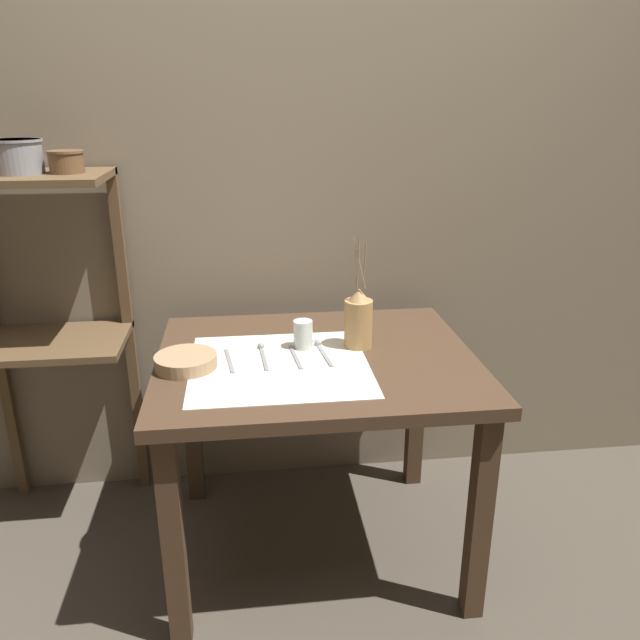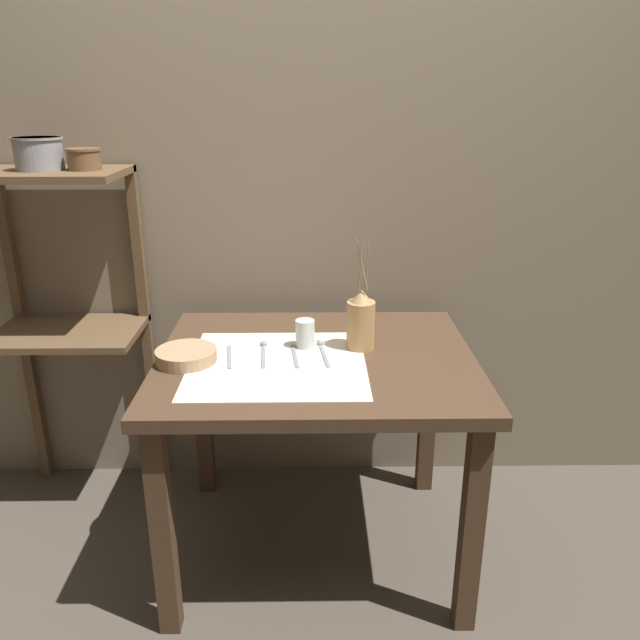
{
  "view_description": "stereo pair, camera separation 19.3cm",
  "coord_description": "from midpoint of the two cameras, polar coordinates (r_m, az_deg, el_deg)",
  "views": [
    {
      "loc": [
        -0.21,
        -1.81,
        1.52
      ],
      "look_at": [
        0.01,
        0.0,
        0.86
      ],
      "focal_mm": 35.0,
      "sensor_mm": 36.0,
      "label": 1
    },
    {
      "loc": [
        -0.01,
        -1.82,
        1.52
      ],
      "look_at": [
        0.01,
        0.0,
        0.86
      ],
      "focal_mm": 35.0,
      "sensor_mm": 36.0,
      "label": 2
    }
  ],
  "objects": [
    {
      "name": "wooden_shelf_unit",
      "position": [
        2.38,
        -25.98,
        2.62
      ],
      "size": [
        0.51,
        0.35,
        1.28
      ],
      "color": "brown",
      "rests_on": "ground_plane"
    },
    {
      "name": "fork_outer",
      "position": [
        1.96,
        -5.08,
        -3.45
      ],
      "size": [
        0.03,
        0.18,
        0.0
      ],
      "color": "gray",
      "rests_on": "wooden_table"
    },
    {
      "name": "metal_pot_small",
      "position": [
        2.22,
        -24.62,
        13.09
      ],
      "size": [
        0.11,
        0.11,
        0.07
      ],
      "color": "brown",
      "rests_on": "wooden_shelf_unit"
    },
    {
      "name": "glass_tumbler_near",
      "position": [
        2.02,
        -4.31,
        -1.36
      ],
      "size": [
        0.06,
        0.06,
        0.09
      ],
      "color": "#B7C1BC",
      "rests_on": "wooden_table"
    },
    {
      "name": "pitcher_with_flowers",
      "position": [
        2.01,
        0.78,
        -0.05
      ],
      "size": [
        0.09,
        0.09,
        0.37
      ],
      "color": "#A87F4C",
      "rests_on": "wooden_table"
    },
    {
      "name": "ground_plane",
      "position": [
        2.37,
        -2.79,
        -19.97
      ],
      "size": [
        12.0,
        12.0,
        0.0
      ],
      "primitive_type": "plane",
      "color": "#473F35"
    },
    {
      "name": "linen_cloth",
      "position": [
        1.92,
        -6.6,
        -4.2
      ],
      "size": [
        0.54,
        0.52,
        0.0
      ],
      "color": "beige",
      "rests_on": "wooden_table"
    },
    {
      "name": "stone_wall_back",
      "position": [
        2.36,
        -4.25,
        12.13
      ],
      "size": [
        7.0,
        0.06,
        2.4
      ],
      "color": "#7A6B56",
      "rests_on": "ground_plane"
    },
    {
      "name": "wooden_table",
      "position": [
        2.02,
        -3.09,
        -6.09
      ],
      "size": [
        1.0,
        0.83,
        0.74
      ],
      "color": "#422D1E",
      "rests_on": "ground_plane"
    },
    {
      "name": "spoon_inner",
      "position": [
        2.01,
        -8.07,
        -2.89
      ],
      "size": [
        0.03,
        0.2,
        0.02
      ],
      "color": "gray",
      "rests_on": "wooden_table"
    },
    {
      "name": "spoon_outer",
      "position": [
        2.02,
        -2.71,
        -2.63
      ],
      "size": [
        0.04,
        0.19,
        0.02
      ],
      "color": "gray",
      "rests_on": "wooden_table"
    },
    {
      "name": "knife_center",
      "position": [
        1.96,
        -11.09,
        -3.73
      ],
      "size": [
        0.04,
        0.18,
        0.0
      ],
      "color": "gray",
      "rests_on": "wooden_table"
    },
    {
      "name": "wooden_bowl",
      "position": [
        1.95,
        -14.98,
        -3.75
      ],
      "size": [
        0.19,
        0.19,
        0.04
      ],
      "color": "#9E7F5B",
      "rests_on": "wooden_table"
    },
    {
      "name": "metal_pot_large",
      "position": [
        2.26,
        -28.28,
        13.11
      ],
      "size": [
        0.16,
        0.16,
        0.11
      ],
      "color": "gray",
      "rests_on": "wooden_shelf_unit"
    }
  ]
}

